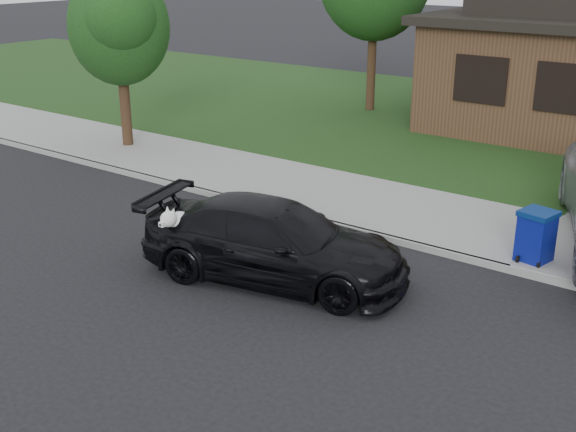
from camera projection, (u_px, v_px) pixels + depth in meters
The scene contains 7 objects.
ground at pixel (202, 288), 11.51m from camera, with size 120.00×120.00×0.00m, color black.
sidewalk at pixel (363, 202), 15.27m from camera, with size 60.00×3.00×0.12m, color gray.
curb at pixel (323, 222), 14.13m from camera, with size 60.00×0.12×0.12m, color gray.
lawn at pixel (502, 130), 21.31m from camera, with size 60.00×13.00×0.13m, color #193814.
sedan at pixel (274, 242), 11.65m from camera, with size 4.71×2.74×1.28m.
recycling_bin at pixel (536, 236), 12.08m from camera, with size 0.64×0.64×0.89m.
tree_2 at pixel (119, 25), 18.34m from camera, with size 2.73×2.60×4.59m.
Camera 1 is at (7.27, -7.55, 5.07)m, focal length 45.00 mm.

